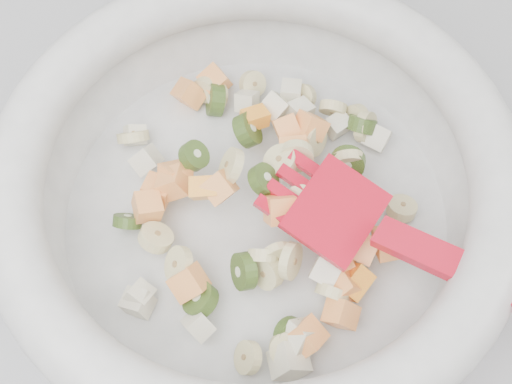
{
  "coord_description": "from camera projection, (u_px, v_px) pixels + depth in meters",
  "views": [
    {
      "loc": [
        -0.12,
        1.23,
        1.37
      ],
      "look_at": [
        -0.1,
        1.46,
        0.95
      ],
      "focal_mm": 45.0,
      "sensor_mm": 36.0,
      "label": 1
    }
  ],
  "objects": [
    {
      "name": "counter",
      "position": [
        329.0,
        361.0,
        0.91
      ],
      "size": [
        2.0,
        0.6,
        0.9
      ],
      "primitive_type": "cube",
      "color": "#999A9E",
      "rests_on": "ground"
    },
    {
      "name": "mixing_bowl",
      "position": [
        257.0,
        185.0,
        0.47
      ],
      "size": [
        0.44,
        0.38,
        0.12
      ],
      "color": "silver",
      "rests_on": "counter"
    }
  ]
}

